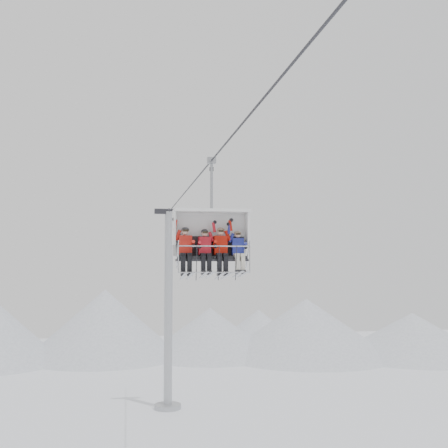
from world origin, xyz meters
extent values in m
cone|color=silver|center=(-5.00, 44.00, 3.50)|extent=(16.00, 16.00, 7.00)
cone|color=silver|center=(6.00, 43.00, 2.50)|extent=(14.00, 14.00, 5.00)
cone|color=silver|center=(16.00, 41.00, 3.00)|extent=(18.00, 18.00, 6.00)
cone|color=silver|center=(27.00, 39.00, 2.25)|extent=(16.00, 16.00, 4.50)
cone|color=silver|center=(12.00, 46.00, 2.25)|extent=(12.00, 12.00, 4.50)
cylinder|color=#A1A4A8|center=(0.00, 22.00, 6.65)|extent=(0.56, 0.56, 13.30)
cylinder|color=#A1A4A8|center=(0.00, 22.00, 0.15)|extent=(1.80, 1.80, 0.30)
cube|color=#2A2A2E|center=(0.00, 22.00, 13.30)|extent=(2.00, 0.35, 0.35)
cylinder|color=#2A2A2E|center=(0.00, 0.00, 13.30)|extent=(0.06, 50.00, 0.06)
cube|color=black|center=(0.00, 2.41, 9.95)|extent=(2.34, 0.55, 0.10)
cube|color=black|center=(0.00, 2.67, 10.34)|extent=(2.34, 0.10, 0.68)
cube|color=#2A2A2E|center=(0.00, 2.41, 9.86)|extent=(2.45, 0.60, 0.08)
cube|color=white|center=(0.00, 2.89, 10.77)|extent=(2.61, 0.10, 1.55)
cube|color=white|center=(0.00, 2.49, 11.54)|extent=(2.61, 0.90, 0.10)
cylinder|color=#B5B5BA|center=(0.00, 1.86, 10.32)|extent=(2.38, 0.04, 0.04)
cylinder|color=#B5B5BA|center=(0.00, 1.79, 9.45)|extent=(2.38, 0.04, 0.04)
cylinder|color=gray|center=(0.00, 2.51, 12.42)|extent=(0.10, 0.10, 1.76)
cube|color=gray|center=(0.00, 2.51, 13.30)|extent=(0.30, 0.18, 0.22)
cube|color=red|center=(-0.91, 2.45, 10.36)|extent=(0.45, 0.30, 0.66)
sphere|color=tan|center=(-0.91, 2.41, 10.83)|extent=(0.24, 0.24, 0.24)
cube|color=black|center=(-1.02, 2.01, 9.73)|extent=(0.15, 0.15, 0.53)
cube|color=black|center=(-0.81, 2.01, 9.73)|extent=(0.15, 0.15, 0.53)
cube|color=#B1B3BA|center=(-1.02, 1.91, 9.33)|extent=(0.10, 1.69, 0.26)
cube|color=#B1B3BA|center=(-0.81, 1.91, 9.33)|extent=(0.10, 1.69, 0.26)
cube|color=red|center=(-0.25, 2.45, 10.34)|extent=(0.42, 0.28, 0.62)
sphere|color=tan|center=(-0.25, 2.41, 10.78)|extent=(0.23, 0.23, 0.23)
cube|color=black|center=(-0.35, 2.01, 9.75)|extent=(0.14, 0.15, 0.50)
cube|color=black|center=(-0.15, 2.01, 9.75)|extent=(0.14, 0.15, 0.50)
cube|color=#B1B3BA|center=(-0.35, 1.91, 9.36)|extent=(0.09, 1.69, 0.26)
cube|color=#B1B3BA|center=(-0.15, 1.91, 9.36)|extent=(0.09, 1.69, 0.26)
cube|color=red|center=(0.30, 2.45, 10.36)|extent=(0.45, 0.30, 0.66)
sphere|color=tan|center=(0.30, 2.41, 10.83)|extent=(0.24, 0.24, 0.24)
cube|color=black|center=(0.20, 2.01, 9.73)|extent=(0.15, 0.15, 0.53)
cube|color=black|center=(0.41, 2.01, 9.73)|extent=(0.15, 0.15, 0.53)
cube|color=#B1B3BA|center=(0.20, 1.91, 9.33)|extent=(0.10, 1.69, 0.26)
cube|color=#B1B3BA|center=(0.41, 1.91, 9.33)|extent=(0.10, 1.69, 0.26)
cube|color=navy|center=(0.90, 2.45, 10.32)|extent=(0.40, 0.26, 0.58)
sphere|color=tan|center=(0.90, 2.41, 10.73)|extent=(0.22, 0.22, 0.22)
cube|color=beige|center=(0.81, 2.01, 9.76)|extent=(0.13, 0.15, 0.47)
cube|color=beige|center=(0.99, 2.01, 9.76)|extent=(0.13, 0.15, 0.47)
cube|color=#B1B3BA|center=(0.81, 1.91, 9.39)|extent=(0.09, 1.69, 0.26)
cube|color=#B1B3BA|center=(0.99, 1.91, 9.39)|extent=(0.09, 1.69, 0.26)
camera|label=1|loc=(-2.87, -16.47, 9.76)|focal=45.00mm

